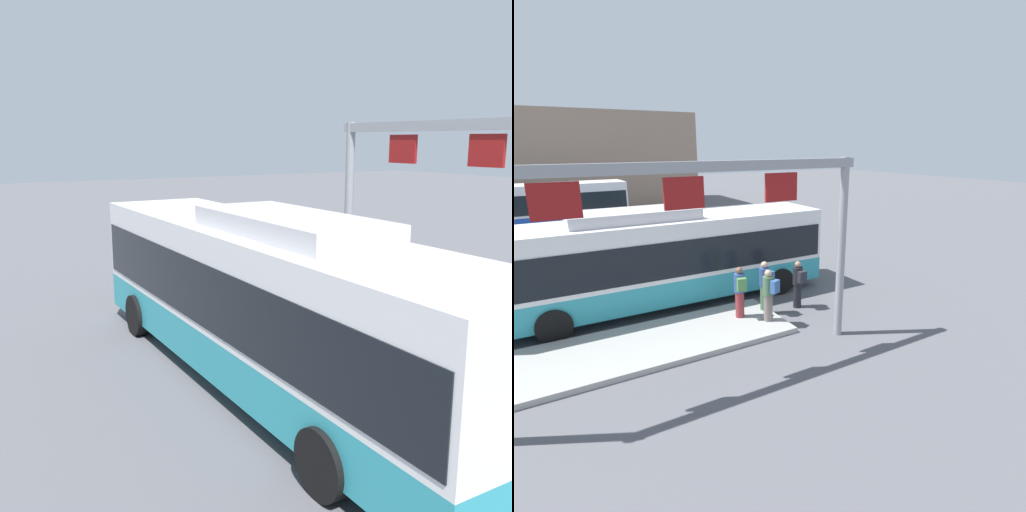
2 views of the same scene
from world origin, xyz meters
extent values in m
plane|color=#56565B|center=(0.00, 0.00, 0.00)|extent=(120.00, 120.00, 0.00)
cube|color=#9E9E99|center=(-2.32, -2.91, 0.08)|extent=(10.00, 2.80, 0.16)
cube|color=teal|center=(0.00, 0.00, 0.77)|extent=(11.70, 2.51, 0.85)
cube|color=white|center=(0.00, 0.00, 2.15)|extent=(11.70, 2.51, 1.90)
cube|color=black|center=(0.00, 0.00, 1.95)|extent=(11.46, 2.55, 1.20)
cube|color=black|center=(5.87, 0.00, 2.05)|extent=(0.04, 2.13, 1.50)
cube|color=#B7B7BC|center=(-0.88, 0.00, 3.28)|extent=(4.09, 1.75, 0.36)
cube|color=orange|center=(5.80, 0.00, 2.90)|extent=(0.12, 1.75, 0.28)
cylinder|color=black|center=(4.05, 1.20, 0.50)|extent=(1.00, 0.30, 1.00)
cylinder|color=black|center=(4.05, -1.20, 0.50)|extent=(1.00, 0.30, 1.00)
cylinder|color=black|center=(-3.65, 1.20, 0.50)|extent=(1.00, 0.30, 1.00)
cylinder|color=black|center=(-3.65, -1.20, 0.50)|extent=(1.00, 0.30, 1.00)
cylinder|color=slate|center=(2.20, -3.38, 0.58)|extent=(0.37, 0.37, 0.85)
cylinder|color=#476B4C|center=(2.20, -3.38, 1.31)|extent=(0.45, 0.45, 0.60)
sphere|color=tan|center=(2.20, -3.38, 1.72)|extent=(0.22, 0.22, 0.22)
cube|color=#335993|center=(2.30, -3.62, 1.34)|extent=(0.33, 0.28, 0.40)
cylinder|color=black|center=(3.82, -2.64, 0.42)|extent=(0.29, 0.29, 0.85)
cylinder|color=black|center=(3.82, -2.64, 1.15)|extent=(0.35, 0.35, 0.60)
sphere|color=#9E755B|center=(3.82, -2.64, 1.56)|extent=(0.22, 0.22, 0.22)
cube|color=#26262D|center=(3.83, -2.90, 1.18)|extent=(0.28, 0.19, 0.40)
cylinder|color=maroon|center=(1.56, -2.68, 0.58)|extent=(0.33, 0.33, 0.85)
cylinder|color=#334C8C|center=(1.56, -2.68, 1.31)|extent=(0.40, 0.40, 0.60)
sphere|color=brown|center=(1.56, -2.68, 1.72)|extent=(0.22, 0.22, 0.22)
cube|color=#4C8447|center=(1.52, -2.93, 1.34)|extent=(0.31, 0.23, 0.40)
cylinder|color=#476B4C|center=(2.55, -2.55, 0.58)|extent=(0.34, 0.34, 0.85)
cylinder|color=#334C8C|center=(2.55, -2.55, 1.31)|extent=(0.42, 0.42, 0.60)
sphere|color=tan|center=(2.55, -2.55, 1.72)|extent=(0.22, 0.22, 0.22)
cube|color=#335993|center=(2.62, -2.80, 1.34)|extent=(0.32, 0.25, 0.40)
cylinder|color=gray|center=(3.68, -4.99, 2.60)|extent=(0.24, 0.24, 5.20)
cube|color=gray|center=(-0.87, -4.99, 5.05)|extent=(9.50, 0.20, 0.24)
cube|color=maroon|center=(-0.87, -4.99, 4.50)|extent=(0.90, 0.08, 0.70)
cube|color=maroon|center=(1.63, -4.99, 4.50)|extent=(0.90, 0.08, 0.70)
camera|label=1|loc=(-9.32, 5.49, 4.73)|focal=40.84mm
camera|label=2|loc=(-3.80, -13.52, 5.52)|focal=28.41mm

